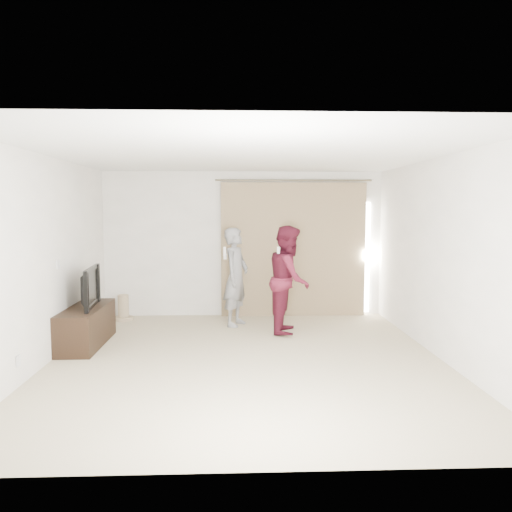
# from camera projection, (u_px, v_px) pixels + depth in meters

# --- Properties ---
(floor) EXTENTS (5.50, 5.50, 0.00)m
(floor) POSITION_uv_depth(u_px,v_px,m) (247.00, 360.00, 6.40)
(floor) COLOR tan
(floor) RESTS_ON ground
(wall_back) EXTENTS (5.00, 0.04, 2.60)m
(wall_back) POSITION_uv_depth(u_px,v_px,m) (243.00, 244.00, 9.01)
(wall_back) COLOR silver
(wall_back) RESTS_ON ground
(wall_left) EXTENTS (0.04, 5.50, 2.60)m
(wall_left) POSITION_uv_depth(u_px,v_px,m) (45.00, 260.00, 6.17)
(wall_left) COLOR silver
(wall_left) RESTS_ON ground
(ceiling) EXTENTS (5.00, 5.50, 0.01)m
(ceiling) POSITION_uv_depth(u_px,v_px,m) (246.00, 155.00, 6.15)
(ceiling) COLOR white
(ceiling) RESTS_ON wall_back
(curtain) EXTENTS (2.80, 0.11, 2.46)m
(curtain) POSITION_uv_depth(u_px,v_px,m) (294.00, 249.00, 8.99)
(curtain) COLOR #94785A
(curtain) RESTS_ON ground
(tv_console) EXTENTS (0.49, 1.42, 0.55)m
(tv_console) POSITION_uv_depth(u_px,v_px,m) (86.00, 326.00, 7.07)
(tv_console) COLOR black
(tv_console) RESTS_ON ground
(tv) EXTENTS (0.23, 1.00, 0.57)m
(tv) POSITION_uv_depth(u_px,v_px,m) (85.00, 287.00, 7.02)
(tv) COLOR black
(tv) RESTS_ON tv_console
(scratching_post) EXTENTS (0.33, 0.33, 0.44)m
(scratching_post) POSITION_uv_depth(u_px,v_px,m) (123.00, 310.00, 8.68)
(scratching_post) COLOR #C7B088
(scratching_post) RESTS_ON ground
(person_man) EXTENTS (0.58, 0.70, 1.63)m
(person_man) POSITION_uv_depth(u_px,v_px,m) (236.00, 277.00, 8.24)
(person_man) COLOR slate
(person_man) RESTS_ON ground
(person_woman) EXTENTS (0.77, 0.92, 1.68)m
(person_woman) POSITION_uv_depth(u_px,v_px,m) (289.00, 279.00, 7.78)
(person_woman) COLOR #511323
(person_woman) RESTS_ON ground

